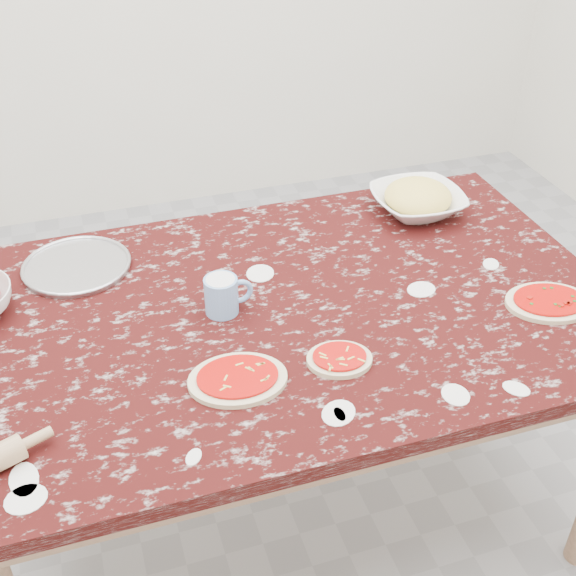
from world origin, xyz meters
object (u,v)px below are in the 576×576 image
at_px(pizza_tray, 77,267).
at_px(worktable, 288,331).
at_px(flour_mug, 223,295).
at_px(cheese_bowl, 417,202).

bearing_deg(pizza_tray, worktable, -33.99).
distance_m(worktable, flour_mug, 0.20).
xyz_separation_m(pizza_tray, cheese_bowl, (0.98, 0.00, 0.03)).
height_order(pizza_tray, cheese_bowl, cheese_bowl).
distance_m(pizza_tray, flour_mug, 0.44).
relative_size(worktable, cheese_bowl, 6.13).
bearing_deg(pizza_tray, flour_mug, -42.82).
relative_size(cheese_bowl, flour_mug, 2.18).
distance_m(worktable, pizza_tray, 0.58).
height_order(worktable, pizza_tray, pizza_tray).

